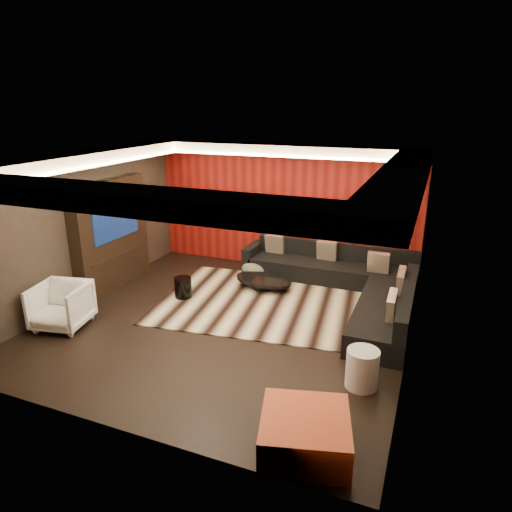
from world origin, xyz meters
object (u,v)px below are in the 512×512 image
at_px(coffee_table, 264,283).
at_px(orange_ottoman, 305,433).
at_px(drum_stool, 183,287).
at_px(white_side_table, 362,369).
at_px(sectional_sofa, 348,284).
at_px(armchair, 61,306).

distance_m(coffee_table, orange_ottoman, 4.58).
relative_size(drum_stool, orange_ottoman, 0.41).
bearing_deg(white_side_table, coffee_table, 132.40).
bearing_deg(sectional_sofa, armchair, -143.83).
height_order(drum_stool, orange_ottoman, orange_ottoman).
height_order(drum_stool, white_side_table, white_side_table).
height_order(coffee_table, sectional_sofa, sectional_sofa).
bearing_deg(coffee_table, drum_stool, -142.11).
distance_m(coffee_table, sectional_sofa, 1.69).
xyz_separation_m(orange_ottoman, sectional_sofa, (-0.39, 4.36, 0.05)).
xyz_separation_m(drum_stool, armchair, (-1.28, -1.82, 0.17)).
xyz_separation_m(coffee_table, armchair, (-2.57, -2.82, 0.26)).
bearing_deg(armchair, drum_stool, 43.53).
bearing_deg(armchair, orange_ottoman, -26.74).
relative_size(drum_stool, sectional_sofa, 0.11).
xyz_separation_m(coffee_table, drum_stool, (-1.29, -1.01, 0.10)).
bearing_deg(white_side_table, armchair, -178.19).
bearing_deg(orange_ottoman, sectional_sofa, 95.10).
relative_size(orange_ottoman, sectional_sofa, 0.26).
height_order(white_side_table, armchair, armchair).
bearing_deg(drum_stool, coffee_table, 37.89).
xyz_separation_m(coffee_table, white_side_table, (2.43, -2.66, 0.15)).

